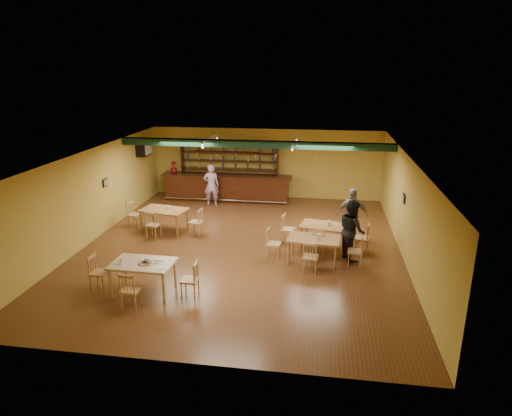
% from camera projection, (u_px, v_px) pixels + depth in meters
% --- Properties ---
extents(floor, '(12.00, 12.00, 0.00)m').
position_uv_depth(floor, '(241.00, 247.00, 14.47)').
color(floor, '#593519').
rests_on(floor, ground).
extents(ceiling_beam, '(10.00, 0.30, 0.25)m').
position_uv_depth(ceiling_beam, '(254.00, 144.00, 16.25)').
color(ceiling_beam, black).
rests_on(ceiling_beam, ceiling).
extents(track_rail_left, '(0.05, 2.50, 0.05)m').
position_uv_depth(track_rail_left, '(210.00, 139.00, 17.05)').
color(track_rail_left, silver).
rests_on(track_rail_left, ceiling).
extents(track_rail_right, '(0.05, 2.50, 0.05)m').
position_uv_depth(track_rail_right, '(294.00, 140.00, 16.60)').
color(track_rail_right, silver).
rests_on(track_rail_right, ceiling).
extents(ac_unit, '(0.34, 0.70, 0.48)m').
position_uv_depth(ac_unit, '(144.00, 148.00, 18.41)').
color(ac_unit, silver).
rests_on(ac_unit, wall_left).
extents(picture_left, '(0.04, 0.34, 0.28)m').
position_uv_depth(picture_left, '(105.00, 183.00, 15.61)').
color(picture_left, black).
rests_on(picture_left, wall_left).
extents(picture_right, '(0.04, 0.34, 0.28)m').
position_uv_depth(picture_right, '(404.00, 199.00, 13.73)').
color(picture_right, black).
rests_on(picture_right, wall_right).
extents(bar_counter, '(5.58, 0.85, 1.13)m').
position_uv_depth(bar_counter, '(227.00, 188.00, 19.38)').
color(bar_counter, black).
rests_on(bar_counter, ground).
extents(back_bar_hutch, '(4.32, 0.40, 2.28)m').
position_uv_depth(back_bar_hutch, '(230.00, 171.00, 19.80)').
color(back_bar_hutch, black).
rests_on(back_bar_hutch, ground).
extents(poinsettia, '(0.37, 0.37, 0.51)m').
position_uv_depth(poinsettia, '(174.00, 167.00, 19.47)').
color(poinsettia, '#A50F1A').
rests_on(poinsettia, bar_counter).
extents(dining_table_a, '(1.72, 1.22, 0.78)m').
position_uv_depth(dining_table_a, '(165.00, 220.00, 15.83)').
color(dining_table_a, '#9A6736').
rests_on(dining_table_a, ground).
extents(dining_table_b, '(1.63, 1.16, 0.74)m').
position_uv_depth(dining_table_b, '(324.00, 236.00, 14.39)').
color(dining_table_b, '#9A6736').
rests_on(dining_table_b, ground).
extents(dining_table_d, '(1.59, 1.04, 0.75)m').
position_uv_depth(dining_table_d, '(313.00, 250.00, 13.28)').
color(dining_table_d, '#9A6736').
rests_on(dining_table_d, ground).
extents(near_table, '(1.57, 1.03, 0.83)m').
position_uv_depth(near_table, '(144.00, 278.00, 11.46)').
color(near_table, tan).
rests_on(near_table, ground).
extents(pizza_tray, '(0.47, 0.47, 0.01)m').
position_uv_depth(pizza_tray, '(147.00, 263.00, 11.32)').
color(pizza_tray, silver).
rests_on(pizza_tray, near_table).
extents(parmesan_shaker, '(0.08, 0.08, 0.11)m').
position_uv_depth(parmesan_shaker, '(121.00, 262.00, 11.23)').
color(parmesan_shaker, '#EAE5C6').
rests_on(parmesan_shaker, near_table).
extents(napkin_stack, '(0.22, 0.18, 0.03)m').
position_uv_depth(napkin_stack, '(160.00, 260.00, 11.48)').
color(napkin_stack, white).
rests_on(napkin_stack, near_table).
extents(pizza_server, '(0.33, 0.21, 0.00)m').
position_uv_depth(pizza_server, '(154.00, 262.00, 11.34)').
color(pizza_server, silver).
rests_on(pizza_server, pizza_tray).
extents(side_plate, '(0.22, 0.22, 0.01)m').
position_uv_depth(side_plate, '(162.00, 268.00, 11.04)').
color(side_plate, white).
rests_on(side_plate, near_table).
extents(patron_bar, '(0.70, 0.52, 1.74)m').
position_uv_depth(patron_bar, '(211.00, 185.00, 18.58)').
color(patron_bar, '#9452B2').
rests_on(patron_bar, ground).
extents(patron_right_a, '(0.95, 1.07, 1.84)m').
position_uv_depth(patron_right_a, '(352.00, 230.00, 13.35)').
color(patron_right_a, black).
rests_on(patron_right_a, ground).
extents(patron_right_b, '(1.05, 0.47, 1.77)m').
position_uv_depth(patron_right_b, '(352.00, 214.00, 14.85)').
color(patron_right_b, slate).
rests_on(patron_right_b, ground).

